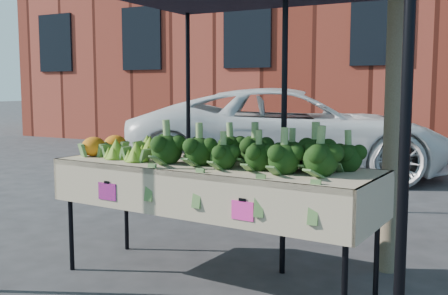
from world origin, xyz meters
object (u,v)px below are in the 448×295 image
(canopy, at_px, (247,97))
(vehicle, at_px, (292,16))
(street_tree, at_px, (397,19))
(table, at_px, (211,225))

(canopy, height_order, vehicle, vehicle)
(canopy, bearing_deg, street_tree, 17.96)
(table, xyz_separation_m, vehicle, (-1.24, 4.88, 2.14))
(street_tree, bearing_deg, vehicle, 120.43)
(table, bearing_deg, vehicle, 104.24)
(vehicle, bearing_deg, table, 171.45)
(table, distance_m, canopy, 1.08)
(table, distance_m, street_tree, 2.07)
(vehicle, xyz_separation_m, street_tree, (2.34, -3.98, -0.63))
(vehicle, bearing_deg, canopy, 173.44)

